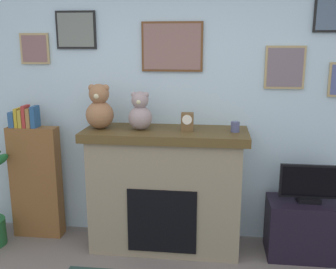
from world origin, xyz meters
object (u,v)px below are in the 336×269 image
candle_jar (235,127)px  television (310,184)px  tv_stand (306,229)px  mantel_clock (187,122)px  fireplace (166,189)px  teddy_bear_tan (140,113)px  bookshelf (36,178)px  teddy_bear_cream (100,109)px

candle_jar → television: bearing=-1.2°
tv_stand → candle_jar: 1.17m
tv_stand → mantel_clock: size_ratio=4.26×
fireplace → candle_jar: 0.89m
mantel_clock → teddy_bear_tan: (-0.43, 0.00, 0.08)m
television → teddy_bear_tan: (-1.55, 0.01, 0.62)m
bookshelf → teddy_bear_cream: teddy_bear_cream is taller
teddy_bear_cream → candle_jar: bearing=0.0°
fireplace → mantel_clock: (0.20, -0.02, 0.66)m
candle_jar → tv_stand: bearing=-1.1°
teddy_bear_cream → teddy_bear_tan: size_ratio=1.18×
tv_stand → candle_jar: bearing=178.9°
candle_jar → mantel_clock: mantel_clock is taller
television → candle_jar: (-0.68, 0.01, 0.51)m
bookshelf → candle_jar: (1.97, -0.09, 0.60)m
bookshelf → tv_stand: bearing=-2.2°
bookshelf → tv_stand: size_ratio=1.92×
fireplace → teddy_bear_tan: size_ratio=4.28×
tv_stand → television: bearing=-90.0°
tv_stand → teddy_bear_cream: size_ratio=1.70×
candle_jar → mantel_clock: (-0.43, -0.00, 0.04)m
mantel_clock → teddy_bear_cream: teddy_bear_cream is taller
fireplace → candle_jar: candle_jar is taller
candle_jar → mantel_clock: size_ratio=0.57×
bookshelf → tv_stand: (2.65, -0.10, -0.34)m
television → teddy_bear_cream: bearing=179.6°
tv_stand → television: television is taller
tv_stand → teddy_bear_tan: (-1.55, 0.01, 1.06)m
teddy_bear_cream → mantel_clock: bearing=-0.1°
fireplace → tv_stand: 1.36m
bookshelf → television: size_ratio=2.53×
bookshelf → teddy_bear_tan: (1.10, -0.09, 0.71)m
fireplace → teddy_bear_tan: (-0.23, -0.02, 0.74)m
fireplace → bookshelf: 1.34m
television → mantel_clock: size_ratio=3.22×
tv_stand → teddy_bear_cream: (-1.93, 0.01, 1.09)m
tv_stand → mantel_clock: (-1.11, 0.01, 0.98)m
bookshelf → teddy_bear_cream: bearing=-6.9°
tv_stand → teddy_bear_cream: bearing=179.6°
fireplace → television: size_ratio=2.82×
candle_jar → teddy_bear_tan: bearing=-180.0°
teddy_bear_cream → teddy_bear_tan: bearing=0.0°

